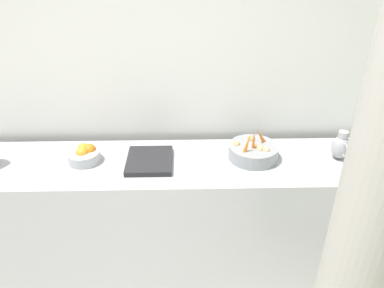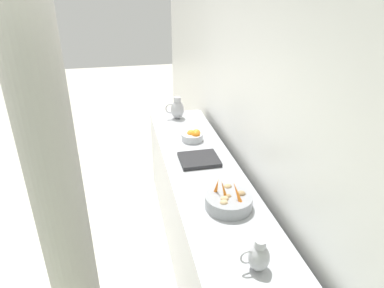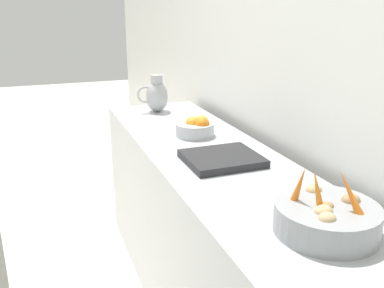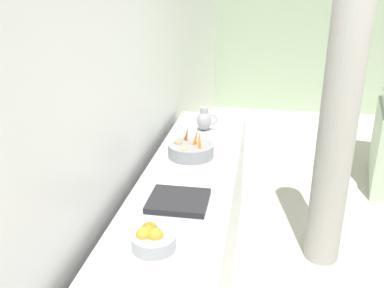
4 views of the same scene
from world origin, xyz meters
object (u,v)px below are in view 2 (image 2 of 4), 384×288
Objects in this scene: metal_pitcher_tall at (177,109)px; support_column at (53,172)px; metal_pitcher_short at (259,256)px; vegetable_colander at (229,201)px; orange_bowl at (193,136)px.

support_column is at bearing 63.76° from metal_pitcher_tall.
metal_pitcher_short is (-0.04, 2.35, -0.02)m from metal_pitcher_tall.
metal_pitcher_short is at bearing 88.42° from vegetable_colander.
vegetable_colander is at bearing -91.58° from metal_pitcher_short.
metal_pitcher_short is (0.02, 0.59, 0.04)m from vegetable_colander.
metal_pitcher_tall is at bearing -85.56° from orange_bowl.
vegetable_colander is 1.14m from orange_bowl.
metal_pitcher_tall is 0.08× the size of support_column.
metal_pitcher_tall is at bearing -89.04° from metal_pitcher_short.
support_column reaches higher than metal_pitcher_tall.
metal_pitcher_tall reaches higher than orange_bowl.
vegetable_colander is at bearing -166.25° from support_column.
metal_pitcher_short is (0.01, 1.72, 0.04)m from orange_bowl.
vegetable_colander is 1.20m from support_column.
orange_bowl is 0.07× the size of support_column.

